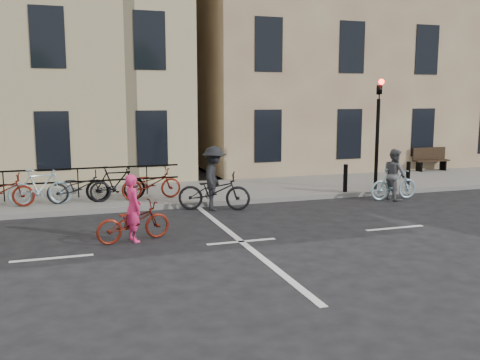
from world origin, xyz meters
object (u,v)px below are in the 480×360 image
object	(u,v)px
traffic_light	(378,120)
cyclist_dark	(214,185)
cyclist_pink	(133,218)
bench	(430,158)
cyclist_grey	(394,179)

from	to	relation	value
traffic_light	cyclist_dark	world-z (taller)	traffic_light
cyclist_pink	traffic_light	bearing A→B (deg)	-81.12
bench	cyclist_dark	xyz separation A→B (m)	(-10.64, -4.22, 0.05)
traffic_light	cyclist_grey	bearing A→B (deg)	-92.74
bench	cyclist_dark	world-z (taller)	cyclist_dark
bench	cyclist_grey	bearing A→B (deg)	-137.12
cyclist_dark	traffic_light	bearing A→B (deg)	-60.80
bench	cyclist_pink	size ratio (longest dim) A/B	0.89
traffic_light	cyclist_pink	distance (m)	9.37
traffic_light	cyclist_grey	size ratio (longest dim) A/B	2.32
bench	cyclist_dark	bearing A→B (deg)	-158.37
traffic_light	bench	size ratio (longest dim) A/B	2.44
traffic_light	cyclist_pink	bearing A→B (deg)	-157.43
cyclist_pink	cyclist_grey	bearing A→B (deg)	-87.74
cyclist_pink	cyclist_grey	distance (m)	8.75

